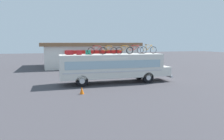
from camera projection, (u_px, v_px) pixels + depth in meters
The scene contains 12 objects.
ground_plane at pixel (112, 83), 20.11m from camera, with size 120.00×120.00×0.00m, color #423F44.
bus at pixel (114, 66), 19.95m from camera, with size 10.77×2.54×2.75m.
luggage_bag_1 at pixel (70, 53), 18.81m from camera, with size 0.66×0.38×0.41m, color maroon.
luggage_bag_2 at pixel (79, 53), 18.79m from camera, with size 0.44×0.39×0.41m, color maroon.
luggage_bag_3 at pixel (88, 52), 19.30m from camera, with size 0.44×0.32×0.40m, color #1E7F66.
rooftop_bicycle_1 at pixel (97, 51), 19.00m from camera, with size 1.73×0.44×0.88m.
rooftop_bicycle_2 at pixel (109, 50), 19.82m from camera, with size 1.65×0.44×0.88m.
rooftop_bicycle_3 at pixel (124, 50), 19.77m from camera, with size 1.72×0.44×0.89m.
rooftop_bicycle_4 at pixel (135, 50), 20.45m from camera, with size 1.78×0.44×0.92m.
rooftop_bicycle_5 at pixel (148, 50), 20.74m from camera, with size 1.79×0.44×0.94m.
roadside_building at pixel (89, 54), 34.41m from camera, with size 15.04×9.14×3.81m.
traffic_cone at pixel (82, 90), 15.70m from camera, with size 0.32×0.32×0.54m, color orange.
Camera 1 is at (-5.41, -19.02, 3.86)m, focal length 33.44 mm.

